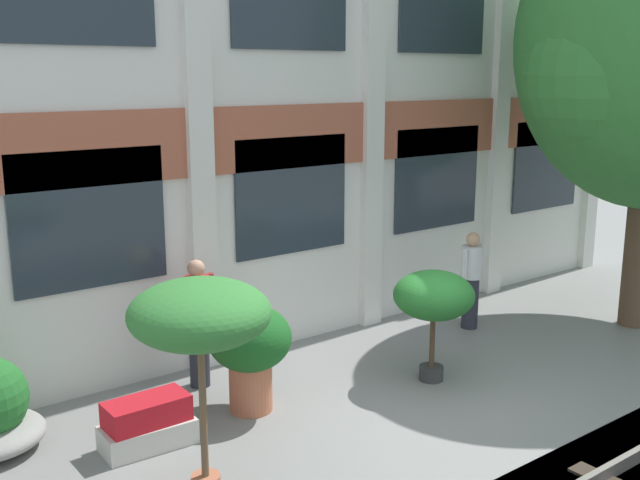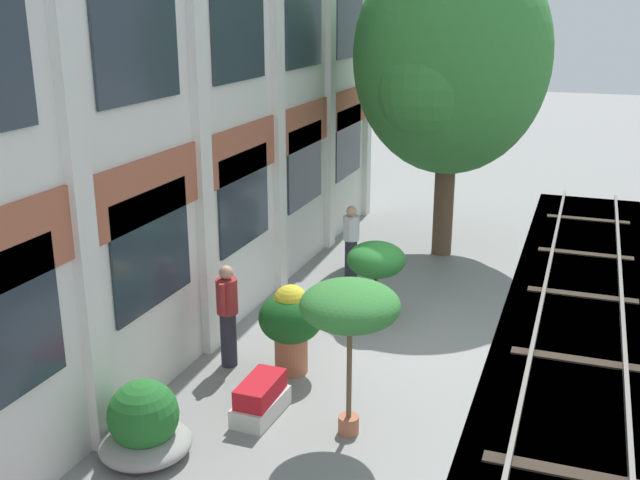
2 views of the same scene
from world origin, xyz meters
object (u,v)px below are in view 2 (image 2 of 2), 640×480
at_px(potted_plant_low_pan, 376,261).
at_px(resident_watching_tracks, 351,239).
at_px(broadleaf_tree, 451,62).
at_px(potted_plant_wide_bowl, 144,426).
at_px(potted_plant_ribbed_drum, 291,321).
at_px(potted_plant_square_trough, 261,399).
at_px(potted_plant_tall_urn, 350,308).
at_px(resident_by_doorway, 228,313).

bearing_deg(potted_plant_low_pan, resident_watching_tracks, 28.92).
relative_size(broadleaf_tree, potted_plant_wide_bowl, 5.87).
bearing_deg(resident_watching_tracks, broadleaf_tree, 44.66).
height_order(potted_plant_wide_bowl, resident_watching_tracks, resident_watching_tracks).
distance_m(potted_plant_low_pan, potted_plant_ribbed_drum, 2.50).
relative_size(potted_plant_ribbed_drum, potted_plant_wide_bowl, 1.22).
bearing_deg(potted_plant_square_trough, resident_watching_tracks, 5.06).
distance_m(potted_plant_ribbed_drum, potted_plant_tall_urn, 2.19).
xyz_separation_m(potted_plant_wide_bowl, potted_plant_tall_urn, (1.39, -2.29, 1.40)).
distance_m(potted_plant_ribbed_drum, potted_plant_wide_bowl, 2.95).
relative_size(potted_plant_tall_urn, resident_watching_tracks, 1.39).
distance_m(potted_plant_low_pan, potted_plant_tall_urn, 3.90).
height_order(potted_plant_wide_bowl, resident_by_doorway, resident_by_doorway).
height_order(potted_plant_low_pan, resident_by_doorway, resident_by_doorway).
height_order(broadleaf_tree, potted_plant_ribbed_drum, broadleaf_tree).
bearing_deg(broadleaf_tree, potted_plant_square_trough, 172.96).
bearing_deg(potted_plant_low_pan, resident_by_doorway, 145.99).
bearing_deg(potted_plant_square_trough, potted_plant_ribbed_drum, 3.96).
relative_size(potted_plant_square_trough, potted_plant_wide_bowl, 0.85).
distance_m(potted_plant_ribbed_drum, potted_plant_square_trough, 1.51).
relative_size(broadleaf_tree, resident_watching_tracks, 4.49).
relative_size(potted_plant_low_pan, resident_watching_tracks, 0.95).
relative_size(potted_plant_ribbed_drum, resident_watching_tracks, 0.93).
distance_m(broadleaf_tree, potted_plant_tall_urn, 8.39).
distance_m(potted_plant_square_trough, potted_plant_wide_bowl, 1.72).
distance_m(potted_plant_low_pan, resident_by_doorway, 3.06).
bearing_deg(resident_by_doorway, resident_watching_tracks, 73.67).
height_order(potted_plant_low_pan, potted_plant_ribbed_drum, potted_plant_low_pan).
bearing_deg(potted_plant_ribbed_drum, potted_plant_wide_bowl, 162.23).
bearing_deg(potted_plant_low_pan, potted_plant_wide_bowl, 163.01).
relative_size(potted_plant_ribbed_drum, potted_plant_tall_urn, 0.67).
bearing_deg(potted_plant_tall_urn, potted_plant_ribbed_drum, 45.11).
height_order(potted_plant_low_pan, potted_plant_tall_urn, potted_plant_tall_urn).
height_order(potted_plant_ribbed_drum, potted_plant_square_trough, potted_plant_ribbed_drum).
bearing_deg(potted_plant_tall_urn, potted_plant_square_trough, 89.71).
xyz_separation_m(broadleaf_tree, potted_plant_tall_urn, (-8.00, -0.31, -2.51)).
xyz_separation_m(potted_plant_wide_bowl, resident_by_doorway, (2.64, 0.13, 0.49)).
distance_m(broadleaf_tree, potted_plant_square_trough, 9.03).
xyz_separation_m(potted_plant_square_trough, resident_watching_tracks, (5.76, 0.51, 0.57)).
bearing_deg(potted_plant_ribbed_drum, resident_by_doorway, 97.80).
xyz_separation_m(potted_plant_ribbed_drum, potted_plant_square_trough, (-1.38, -0.10, -0.60)).
relative_size(potted_plant_ribbed_drum, resident_by_doorway, 0.86).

